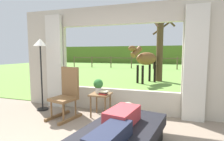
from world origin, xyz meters
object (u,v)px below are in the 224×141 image
book_stack (103,93)px  side_table (101,98)px  floor_lamp_left (40,53)px  horse (145,59)px  rocking_chair (67,93)px  reclining_person (119,122)px  pasture_tree (160,47)px  potted_plant (98,85)px

book_stack → side_table: bearing=146.6°
floor_lamp_left → horse: floor_lamp_left is taller
rocking_chair → floor_lamp_left: floor_lamp_left is taller
rocking_chair → floor_lamp_left: size_ratio=0.63×
reclining_person → floor_lamp_left: (-2.38, 1.41, 0.91)m
side_table → horse: size_ratio=0.30×
reclining_person → side_table: (-0.82, 1.44, -0.10)m
side_table → floor_lamp_left: (-1.56, -0.03, 1.01)m
pasture_tree → side_table: bearing=-101.0°
reclining_person → potted_plant: bearing=131.9°
floor_lamp_left → book_stack: bearing=-1.1°
side_table → pasture_tree: pasture_tree is taller
reclining_person → horse: 6.16m
rocking_chair → floor_lamp_left: bearing=176.9°
rocking_chair → side_table: 0.76m
side_table → potted_plant: bearing=143.1°
potted_plant → floor_lamp_left: 1.66m
book_stack → pasture_tree: 5.69m
reclining_person → book_stack: 1.56m
reclining_person → potted_plant: 1.76m
side_table → floor_lamp_left: floor_lamp_left is taller
potted_plant → book_stack: potted_plant is taller
horse → potted_plant: bearing=119.4°
floor_lamp_left → pasture_tree: 6.05m
potted_plant → book_stack: size_ratio=1.59×
floor_lamp_left → side_table: bearing=1.1°
book_stack → floor_lamp_left: 1.87m
potted_plant → floor_lamp_left: (-1.48, -0.09, 0.73)m
pasture_tree → rocking_chair: bearing=-106.9°
side_table → reclining_person: bearing=-60.4°
side_table → potted_plant: size_ratio=1.63×
potted_plant → book_stack: 0.25m
rocking_chair → pasture_tree: pasture_tree is taller
pasture_tree → floor_lamp_left: bearing=-115.6°
side_table → horse: horse is taller
rocking_chair → potted_plant: rocking_chair is taller
horse → pasture_tree: 1.12m
reclining_person → pasture_tree: bearing=99.0°
reclining_person → horse: horse is taller
rocking_chair → potted_plant: 0.72m
rocking_chair → book_stack: 0.81m
floor_lamp_left → pasture_tree: size_ratio=0.51×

